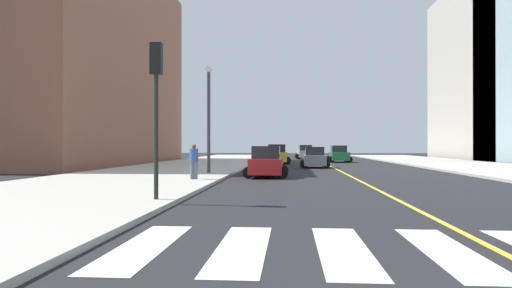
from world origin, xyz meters
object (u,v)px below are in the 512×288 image
Objects in this scene: car_gray_nearest at (315,158)px; car_red_third at (266,163)px; car_silver_second at (305,152)px; pedestrian_walking_west at (194,160)px; car_yellow_fourth at (277,155)px; street_lamp at (209,109)px; traffic_light_far_corner at (156,90)px; car_green_fifth at (339,154)px.

car_red_third reaches higher than car_gray_nearest.
pedestrian_walking_west is at bearing -102.38° from car_silver_second.
car_red_third is 0.92× the size of car_yellow_fourth.
pedestrian_walking_west is at bearing -87.91° from street_lamp.
car_silver_second is 49.43m from traffic_light_far_corner.
street_lamp is (-7.17, -35.05, 3.24)m from car_silver_second.
car_gray_nearest is 16.91m from pedestrian_walking_west.
traffic_light_far_corner reaches higher than car_silver_second.
car_green_fifth is (6.81, 24.57, 0.02)m from car_red_third.
pedestrian_walking_west is 6.10m from street_lamp.
car_yellow_fourth is 2.48× the size of pedestrian_walking_west.
pedestrian_walking_west is at bearing -132.38° from car_red_third.
traffic_light_far_corner reaches higher than car_red_third.
car_silver_second is 1.08× the size of car_red_third.
car_silver_second is 1.05× the size of car_green_fifth.
car_green_fifth is (3.32, -12.00, -0.04)m from car_silver_second.
car_red_third is (-3.48, -36.58, -0.06)m from car_silver_second.
traffic_light_far_corner reaches higher than car_gray_nearest.
pedestrian_walking_west reaches higher than car_green_fifth.
car_yellow_fourth is at bearing 37.08° from car_green_fifth.
car_silver_second is 2.49× the size of pedestrian_walking_west.
pedestrian_walking_west is (-3.49, -3.78, 0.28)m from car_red_third.
street_lamp is (-0.83, 13.89, 0.53)m from traffic_light_far_corner.
traffic_light_far_corner is at bearing -99.95° from car_silver_second.
pedestrian_walking_west is (-10.30, -28.35, 0.26)m from car_green_fifth.
car_green_fifth is (3.38, 12.93, 0.06)m from car_gray_nearest.
car_yellow_fourth reaches higher than car_red_third.
car_green_fifth is at bearing 37.93° from car_yellow_fourth.
traffic_light_far_corner is at bearing -103.63° from car_gray_nearest.
traffic_light_far_corner is 2.78× the size of pedestrian_walking_west.
car_red_third is 2.30× the size of pedestrian_walking_west.
car_red_third is 0.83× the size of traffic_light_far_corner.
street_lamp reaches higher than car_green_fifth.
car_yellow_fourth is (-3.41, -17.23, 0.02)m from car_silver_second.
car_yellow_fourth is 18.50m from street_lamp.
car_green_fifth reaches higher than car_gray_nearest.
car_gray_nearest is 0.89× the size of car_yellow_fourth.
car_gray_nearest is 0.94× the size of car_green_fifth.
car_gray_nearest is 13.36m from car_green_fifth.
car_green_fifth is 38.29m from traffic_light_far_corner.
traffic_light_far_corner reaches higher than car_yellow_fourth.
car_yellow_fourth is 0.89× the size of traffic_light_far_corner.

